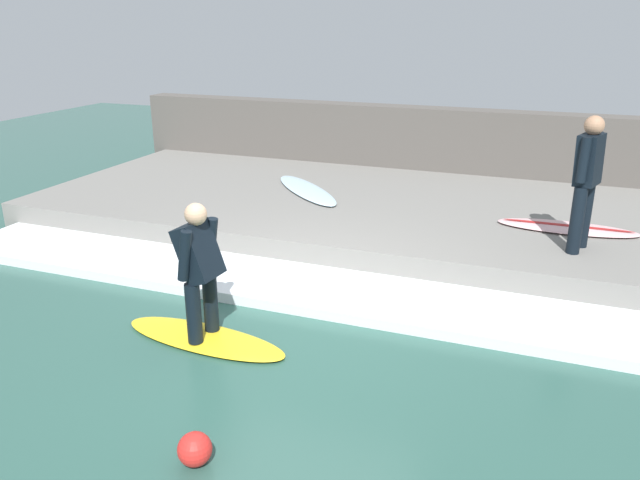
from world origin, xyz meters
name	(u,v)px	position (x,y,z in m)	size (l,w,h in m)	color
ground_plane	(300,318)	(0.00, 0.00, 0.00)	(28.00, 28.00, 0.00)	#2D564C
concrete_ledge	(383,213)	(3.42, 0.00, 0.20)	(4.40, 10.94, 0.40)	slate
back_wall	(419,148)	(5.87, 0.00, 0.77)	(0.50, 11.48, 1.53)	#544F49
wave_foam_crest	(320,290)	(0.63, 0.00, 0.06)	(1.18, 10.39, 0.12)	silver
surfboard_riding	(204,338)	(-0.81, 0.72, 0.03)	(0.72, 1.89, 0.06)	yellow
surfer_riding	(199,265)	(-0.81, 0.72, 0.83)	(0.52, 0.42, 1.39)	black
surfer_waiting_near	(587,177)	(2.18, -2.78, 1.32)	(0.53, 0.35, 1.64)	black
surfboard_waiting_near	(567,228)	(2.94, -2.67, 0.43)	(0.59, 1.81, 0.07)	beige
surfboard_spare	(307,190)	(3.51, 1.33, 0.43)	(1.85, 1.81, 0.06)	silver
marker_buoy	(195,449)	(-2.45, -0.18, 0.13)	(0.26, 0.26, 0.26)	red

